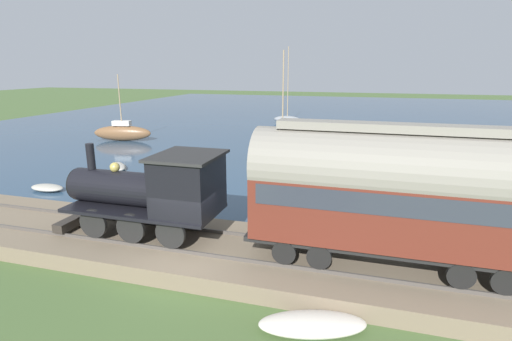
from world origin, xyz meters
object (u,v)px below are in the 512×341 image
(steam_locomotive, at_px, (156,189))
(rowboat_near_shore, at_px, (118,166))
(passenger_coach, at_px, (392,190))
(rowboat_mid_harbor, at_px, (47,188))
(sailboat_brown, at_px, (122,132))
(beached_dinghy, at_px, (312,324))
(sailboat_gray, at_px, (287,119))
(sailboat_yellow, at_px, (282,149))

(steam_locomotive, bearing_deg, rowboat_near_shore, 41.26)
(passenger_coach, bearing_deg, rowboat_mid_harbor, 74.57)
(steam_locomotive, distance_m, sailboat_brown, 24.62)
(beached_dinghy, bearing_deg, rowboat_mid_harbor, 63.54)
(rowboat_near_shore, distance_m, rowboat_mid_harbor, 5.40)
(passenger_coach, distance_m, sailboat_gray, 37.16)
(sailboat_yellow, height_order, rowboat_mid_harbor, sailboat_yellow)
(sailboat_brown, distance_m, sailboat_gray, 20.05)
(passenger_coach, xyz_separation_m, sailboat_gray, (35.47, 10.79, -2.56))
(rowboat_near_shore, relative_size, rowboat_mid_harbor, 1.14)
(sailboat_brown, bearing_deg, sailboat_yellow, -113.52)
(sailboat_brown, distance_m, beached_dinghy, 30.85)
(steam_locomotive, xyz_separation_m, sailboat_yellow, (16.36, -0.87, -1.66))
(sailboat_brown, height_order, rowboat_near_shore, sailboat_brown)
(passenger_coach, distance_m, rowboat_mid_harbor, 18.59)
(sailboat_brown, xyz_separation_m, rowboat_near_shore, (-9.25, -5.99, -0.59))
(steam_locomotive, height_order, beached_dinghy, steam_locomotive)
(steam_locomotive, relative_size, rowboat_mid_harbor, 3.03)
(steam_locomotive, relative_size, sailboat_gray, 0.69)
(passenger_coach, distance_m, rowboat_near_shore, 19.96)
(sailboat_gray, bearing_deg, passenger_coach, -155.67)
(rowboat_mid_harbor, bearing_deg, beached_dinghy, -114.42)
(sailboat_gray, relative_size, beached_dinghy, 2.98)
(steam_locomotive, height_order, passenger_coach, passenger_coach)
(passenger_coach, relative_size, sailboat_brown, 1.45)
(sailboat_yellow, height_order, beached_dinghy, sailboat_yellow)
(rowboat_near_shore, bearing_deg, sailboat_yellow, -10.70)
(rowboat_near_shore, height_order, beached_dinghy, beached_dinghy)
(sailboat_yellow, xyz_separation_m, beached_dinghy, (-19.39, -5.25, -0.55))
(passenger_coach, distance_m, sailboat_brown, 30.14)
(rowboat_mid_harbor, xyz_separation_m, beached_dinghy, (-7.91, -15.90, 0.04))
(sailboat_yellow, distance_m, rowboat_mid_harbor, 15.66)
(steam_locomotive, xyz_separation_m, sailboat_brown, (19.48, 14.96, -1.65))
(sailboat_brown, height_order, sailboat_gray, sailboat_gray)
(sailboat_gray, xyz_separation_m, rowboat_mid_harbor, (-30.58, 6.91, -0.36))
(rowboat_near_shore, bearing_deg, sailboat_brown, 80.28)
(sailboat_brown, bearing_deg, rowboat_near_shore, -159.45)
(beached_dinghy, bearing_deg, passenger_coach, -30.72)
(sailboat_yellow, bearing_deg, sailboat_gray, -13.09)
(sailboat_brown, relative_size, sailboat_gray, 0.67)
(rowboat_near_shore, bearing_deg, beached_dinghy, -83.92)
(steam_locomotive, height_order, rowboat_near_shore, steam_locomotive)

